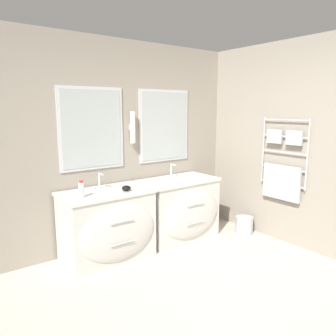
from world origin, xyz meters
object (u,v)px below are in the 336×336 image
object	(u,v)px
vanity_left	(108,225)
waste_bin	(244,225)
vanity_right	(180,209)
amenity_bowl	(126,188)
toiletry_bottle	(81,190)

from	to	relation	value
vanity_left	waste_bin	bearing A→B (deg)	-12.73
vanity_left	vanity_right	distance (m)	1.08
amenity_bowl	vanity_right	bearing A→B (deg)	6.69
amenity_bowl	waste_bin	world-z (taller)	amenity_bowl
vanity_left	toiletry_bottle	size ratio (longest dim) A/B	5.64
vanity_left	waste_bin	xyz separation A→B (m)	(1.91, -0.43, -0.29)
toiletry_bottle	amenity_bowl	xyz separation A→B (m)	(0.52, -0.04, -0.05)
vanity_right	toiletry_bottle	size ratio (longest dim) A/B	5.64
vanity_right	toiletry_bottle	xyz separation A→B (m)	(-1.41, -0.06, 0.49)
toiletry_bottle	waste_bin	size ratio (longest dim) A/B	0.74
vanity_right	toiletry_bottle	world-z (taller)	toiletry_bottle
waste_bin	vanity_right	bearing A→B (deg)	152.65
vanity_left	toiletry_bottle	distance (m)	0.60
vanity_right	amenity_bowl	bearing A→B (deg)	-173.31
vanity_left	vanity_right	bearing A→B (deg)	0.00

